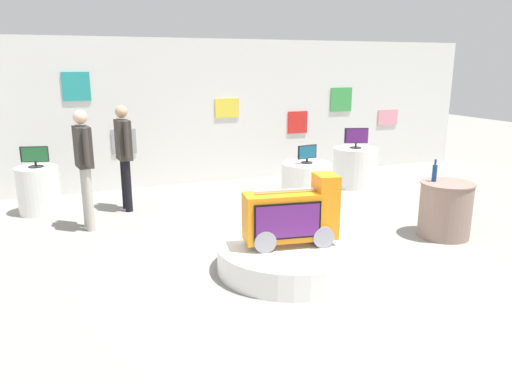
% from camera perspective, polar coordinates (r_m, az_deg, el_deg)
% --- Properties ---
extents(ground_plane, '(30.00, 30.00, 0.00)m').
position_cam_1_polar(ground_plane, '(6.25, 4.95, -7.60)').
color(ground_plane, gray).
extents(back_wall_display, '(12.53, 0.13, 2.85)m').
position_cam_1_polar(back_wall_display, '(9.94, -6.31, 9.20)').
color(back_wall_display, silver).
rests_on(back_wall_display, ground).
extents(main_display_pedestal, '(1.72, 1.72, 0.31)m').
position_cam_1_polar(main_display_pedestal, '(5.84, 3.96, -7.58)').
color(main_display_pedestal, white).
rests_on(main_display_pedestal, ground).
extents(novelty_firetruck_tv, '(1.12, 0.54, 0.83)m').
position_cam_1_polar(novelty_firetruck_tv, '(5.67, 4.27, -2.99)').
color(novelty_firetruck_tv, gray).
rests_on(novelty_firetruck_tv, main_display_pedestal).
extents(display_pedestal_left_rear, '(0.84, 0.84, 0.76)m').
position_cam_1_polar(display_pedestal_left_rear, '(8.29, 5.90, 0.79)').
color(display_pedestal_left_rear, white).
rests_on(display_pedestal_left_rear, ground).
extents(tv_on_left_rear, '(0.37, 0.19, 0.30)m').
position_cam_1_polar(tv_on_left_rear, '(8.17, 6.01, 4.48)').
color(tv_on_left_rear, black).
rests_on(tv_on_left_rear, display_pedestal_left_rear).
extents(display_pedestal_center_rear, '(0.66, 0.66, 0.76)m').
position_cam_1_polar(display_pedestal_center_rear, '(8.68, -24.06, 0.20)').
color(display_pedestal_center_rear, white).
rests_on(display_pedestal_center_rear, ground).
extents(tv_on_center_rear, '(0.43, 0.23, 0.34)m').
position_cam_1_polar(tv_on_center_rear, '(8.56, -24.44, 3.80)').
color(tv_on_center_rear, black).
rests_on(tv_on_center_rear, display_pedestal_center_rear).
extents(display_pedestal_right_rear, '(0.86, 0.86, 0.76)m').
position_cam_1_polar(display_pedestal_right_rear, '(9.90, 11.45, 2.87)').
color(display_pedestal_right_rear, white).
rests_on(display_pedestal_right_rear, ground).
extents(tv_on_right_rear, '(0.45, 0.23, 0.40)m').
position_cam_1_polar(tv_on_right_rear, '(9.80, 11.64, 6.27)').
color(tv_on_right_rear, black).
rests_on(tv_on_right_rear, display_pedestal_right_rear).
extents(side_table_round, '(0.73, 0.73, 0.78)m').
position_cam_1_polar(side_table_round, '(7.33, 21.24, -1.88)').
color(side_table_round, gray).
rests_on(side_table_round, ground).
extents(bottle_on_side_table, '(0.07, 0.07, 0.31)m').
position_cam_1_polar(bottle_on_side_table, '(7.21, 20.14, 2.15)').
color(bottle_on_side_table, navy).
rests_on(bottle_on_side_table, side_table_round).
extents(shopper_browsing_near_truck, '(0.25, 0.56, 1.75)m').
position_cam_1_polar(shopper_browsing_near_truck, '(7.41, -19.45, 3.50)').
color(shopper_browsing_near_truck, '#B2ADA3').
rests_on(shopper_browsing_near_truck, ground).
extents(shopper_browsing_rear, '(0.24, 0.56, 1.73)m').
position_cam_1_polar(shopper_browsing_rear, '(8.24, -15.18, 4.77)').
color(shopper_browsing_rear, black).
rests_on(shopper_browsing_rear, ground).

